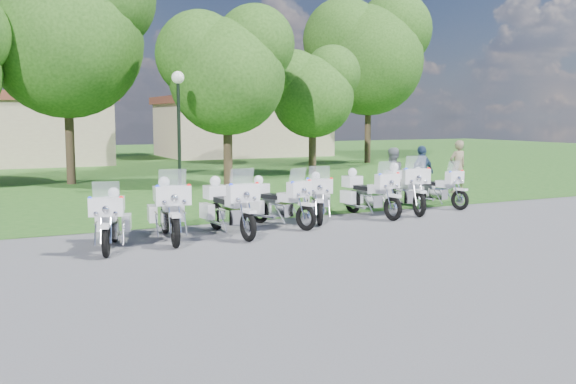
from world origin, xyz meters
name	(u,v)px	position (x,y,z in m)	size (l,w,h in m)	color
ground	(285,243)	(0.00, 0.00, 0.00)	(100.00, 100.00, 0.00)	#5B5B61
grass_lawn	(89,163)	(0.00, 27.00, 0.00)	(100.00, 48.00, 0.01)	#21571B
motorcycle_0	(111,219)	(-3.51, 1.03, 0.61)	(1.11, 2.13, 1.47)	black
motorcycle_1	(169,209)	(-2.16, 1.48, 0.68)	(1.01, 2.43, 1.63)	black
motorcycle_2	(229,206)	(-0.76, 1.45, 0.67)	(0.89, 2.38, 1.60)	black
motorcycle_3	(278,201)	(0.77, 2.00, 0.63)	(1.23, 2.13, 1.50)	black
motorcycle_4	(317,196)	(2.13, 2.46, 0.62)	(1.30, 2.07, 1.49)	black
motorcycle_5	(369,192)	(3.71, 2.41, 0.65)	(0.95, 2.32, 1.56)	black
motorcycle_6	(404,188)	(5.09, 2.67, 0.70)	(1.14, 2.45, 1.66)	black
motorcycle_7	(435,187)	(6.54, 3.07, 0.60)	(1.03, 2.10, 1.44)	black
lamp_post	(178,102)	(0.48, 9.66, 3.24)	(0.44, 0.44, 4.31)	black
tree_1	(64,27)	(-2.62, 14.85, 6.28)	(7.11, 6.07, 9.48)	#38281C
tree_2	(226,66)	(2.98, 11.61, 4.71)	(5.35, 4.56, 7.13)	#38281C
tree_3	(312,89)	(8.58, 15.00, 4.07)	(4.61, 3.94, 6.15)	#38281C
tree_4	(368,50)	(14.94, 20.02, 6.62)	(7.51, 6.41, 10.01)	#38281C
building_east	(242,126)	(11.00, 30.00, 2.07)	(11.44, 7.28, 4.10)	tan
bystander_a	(458,167)	(9.52, 5.57, 0.94)	(0.69, 0.45, 1.88)	#87775B
bystander_b	(392,176)	(5.65, 4.09, 0.88)	(0.86, 0.67, 1.77)	gray
bystander_c	(422,173)	(7.00, 4.34, 0.90)	(1.05, 0.44, 1.80)	navy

